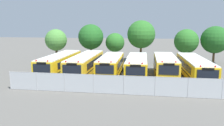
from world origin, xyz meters
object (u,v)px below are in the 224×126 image
at_px(tree_0, 56,41).
at_px(tree_4, 187,41).
at_px(school_bus_4, 165,66).
at_px(tree_1, 91,36).
at_px(school_bus_3, 137,66).
at_px(school_bus_2, 111,65).
at_px(school_bus_1, 86,64).
at_px(school_bus_5, 194,67).
at_px(school_bus_0, 60,63).
at_px(tree_2, 115,43).
at_px(tree_3, 141,34).
at_px(tree_5, 215,39).

height_order(tree_0, tree_4, tree_4).
height_order(school_bus_4, tree_4, tree_4).
bearing_deg(tree_1, school_bus_3, -49.76).
bearing_deg(school_bus_4, school_bus_2, 1.59).
bearing_deg(school_bus_4, tree_4, -110.97).
xyz_separation_m(school_bus_1, school_bus_5, (13.68, -0.09, -0.05)).
relative_size(school_bus_5, tree_1, 1.79).
bearing_deg(school_bus_3, tree_0, -35.52).
bearing_deg(school_bus_0, school_bus_5, 179.39).
bearing_deg(school_bus_2, school_bus_1, -6.42).
bearing_deg(school_bus_3, school_bus_0, -1.21).
xyz_separation_m(school_bus_5, tree_2, (-11.21, 9.83, 2.02)).
bearing_deg(tree_0, tree_3, 3.50).
bearing_deg(school_bus_3, tree_2, -67.74).
height_order(school_bus_1, school_bus_2, school_bus_1).
height_order(tree_3, tree_5, tree_3).
bearing_deg(tree_2, tree_4, 7.34).
distance_m(school_bus_0, school_bus_5, 17.11).
xyz_separation_m(tree_0, tree_3, (14.99, 0.92, 1.25)).
bearing_deg(tree_3, school_bus_3, -90.38).
relative_size(tree_0, tree_3, 0.79).
relative_size(school_bus_0, school_bus_2, 1.17).
xyz_separation_m(school_bus_3, tree_5, (12.26, 11.54, 2.74)).
xyz_separation_m(school_bus_2, school_bus_4, (6.80, 0.23, 0.05)).
bearing_deg(tree_4, school_bus_3, -123.99).
distance_m(tree_2, tree_5, 16.62).
relative_size(school_bus_4, tree_3, 1.30).
relative_size(school_bus_2, tree_2, 1.91).
height_order(tree_0, tree_5, tree_5).
xyz_separation_m(school_bus_4, school_bus_5, (3.45, -0.00, -0.08)).
bearing_deg(school_bus_0, tree_1, -100.99).
xyz_separation_m(school_bus_1, tree_0, (-8.18, 10.05, 2.26)).
xyz_separation_m(school_bus_5, tree_4, (0.83, 11.38, 2.33)).
distance_m(tree_0, tree_1, 6.56).
bearing_deg(tree_4, tree_5, 0.15).
xyz_separation_m(school_bus_5, tree_5, (5.32, 11.39, 2.75)).
relative_size(school_bus_1, tree_4, 2.04).
height_order(school_bus_3, tree_4, tree_4).
bearing_deg(school_bus_1, school_bus_2, 173.92).
distance_m(school_bus_4, tree_2, 12.67).
xyz_separation_m(school_bus_0, tree_5, (22.42, 11.49, 2.69)).
bearing_deg(tree_2, school_bus_2, -84.58).
xyz_separation_m(school_bus_0, school_bus_5, (17.11, 0.10, -0.05)).
xyz_separation_m(tree_0, tree_2, (10.64, -0.31, -0.28)).
distance_m(school_bus_2, tree_2, 10.29).
distance_m(tree_0, tree_5, 27.21).
distance_m(tree_3, tree_4, 7.80).
relative_size(tree_1, tree_3, 0.91).
xyz_separation_m(tree_1, tree_2, (4.14, 0.03, -1.09)).
distance_m(school_bus_5, tree_1, 18.47).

